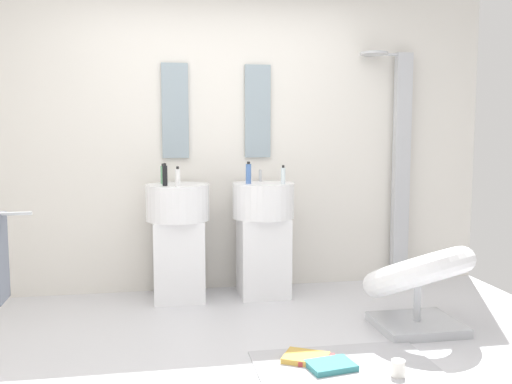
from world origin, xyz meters
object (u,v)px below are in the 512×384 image
Objects in this scene: magazine_teal at (331,365)px; soap_bottle_clear at (283,175)px; pedestal_sink_right at (263,233)px; soap_bottle_green at (163,174)px; soap_bottle_blue at (248,173)px; shower_column at (400,163)px; pedestal_sink_left at (178,236)px; soap_bottle_black at (165,175)px; magazine_ochre at (306,358)px; coffee_mug at (398,368)px; lounge_chair at (418,279)px; magazine_red at (317,360)px; soap_bottle_white at (178,177)px.

soap_bottle_clear reaches higher than magazine_teal.
soap_bottle_green is at bearing 174.26° from pedestal_sink_right.
shower_column is at bearing 10.01° from soap_bottle_blue.
soap_bottle_black reaches higher than pedestal_sink_left.
magazine_ochre is at bearing -128.79° from shower_column.
soap_bottle_black is (-1.23, 1.61, 0.97)m from coffee_mug.
shower_column is at bearing 65.95° from coffee_mug.
pedestal_sink_left reaches higher than magazine_ochre.
coffee_mug is 2.25m from soap_bottle_black.
lounge_chair is at bearing -108.18° from shower_column.
lounge_chair is 0.90m from coffee_mug.
magazine_ochre is 1.82m from soap_bottle_black.
soap_bottle_black is (-2.09, -0.31, -0.06)m from shower_column.
soap_bottle_clear is at bearing 100.32° from coffee_mug.
magazine_ochre is 1.67× the size of soap_bottle_clear.
magazine_red is 1.33× the size of soap_bottle_green.
pedestal_sink_left is at bearing 107.42° from magazine_teal.
soap_bottle_white is (-1.99, -0.34, -0.07)m from shower_column.
pedestal_sink_right is 6.88× the size of soap_bottle_white.
magazine_ochre is at bearing -61.81° from soap_bottle_white.
soap_bottle_blue is at bearing 124.51° from magazine_ochre.
soap_bottle_white reaches higher than magazine_ochre.
soap_bottle_green reaches higher than soap_bottle_clear.
soap_bottle_green is (-1.70, 1.08, 0.67)m from lounge_chair.
shower_column is 12.56× the size of soap_bottle_green.
magazine_ochre is at bearing -61.94° from soap_bottle_green.
magazine_red is 0.47m from coffee_mug.
coffee_mug is (0.39, -0.26, 0.03)m from magazine_red.
coffee_mug reaches higher than magazine_ochre.
pedestal_sink_right reaches higher than magazine_red.
soap_bottle_black reaches higher than soap_bottle_green.
shower_column is at bearing 3.45° from soap_bottle_green.
pedestal_sink_left is at bearing 145.58° from magazine_ochre.
shower_column is at bearing 9.71° from soap_bottle_white.
shower_column is 22.61× the size of coffee_mug.
pedestal_sink_left is 11.48× the size of coffee_mug.
pedestal_sink_left is at bearing 147.80° from lounge_chair.
lounge_chair is (1.59, -1.00, -0.17)m from pedestal_sink_left.
shower_column is at bearing 5.98° from pedestal_sink_left.
lounge_chair reaches higher than magazine_teal.
pedestal_sink_right is at bearing 10.66° from soap_bottle_white.
magazine_ochre is 1.67× the size of soap_bottle_white.
soap_bottle_white is (-0.80, 1.42, 0.98)m from magazine_teal.
pedestal_sink_left is 2.07m from shower_column.
pedestal_sink_left is 1.81m from magazine_teal.
soap_bottle_clear is at bearing 112.86° from magazine_ochre.
magazine_teal is 0.11m from magazine_red.
soap_bottle_black is at bearing -175.01° from soap_bottle_blue.
pedestal_sink_right is 0.95m from soap_bottle_black.
shower_column is (1.29, 0.21, 0.56)m from pedestal_sink_right.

